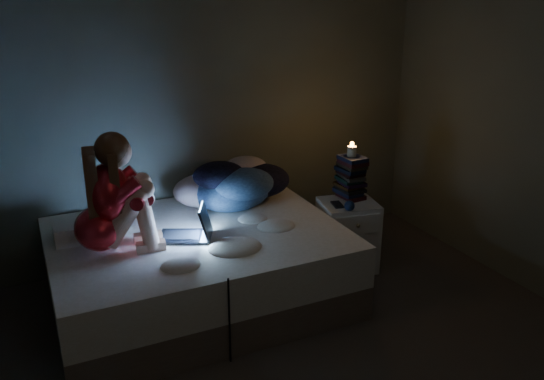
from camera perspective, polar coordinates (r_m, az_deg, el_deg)
floor at (r=3.47m, az=6.62°, el=-18.07°), size 3.60×3.80×0.02m
wall_back at (r=4.54m, az=-5.54°, el=9.40°), size 3.60×0.02×2.60m
bed at (r=4.00m, az=-7.57°, el=-7.83°), size 1.96×1.47×0.54m
pillow at (r=3.96m, az=-18.56°, el=-3.69°), size 0.43×0.30×0.12m
woman at (r=3.58m, az=-17.65°, el=-0.46°), size 0.51×0.37×0.78m
laptop at (r=3.75m, az=-9.09°, el=-3.22°), size 0.41×0.36×0.24m
clothes_pile at (r=4.25m, az=-4.23°, el=0.84°), size 0.70×0.58×0.39m
nightstand at (r=4.46m, az=7.75°, el=-4.62°), size 0.49×0.45×0.56m
book_stack at (r=4.38m, az=8.08°, el=1.49°), size 0.19×0.25×0.38m
candle at (r=4.32m, az=8.22°, el=4.36°), size 0.07×0.07×0.08m
phone at (r=4.26m, az=6.97°, el=-1.59°), size 0.07×0.14×0.01m
blue_orb at (r=4.18m, az=8.47°, el=-1.63°), size 0.08×0.08×0.08m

